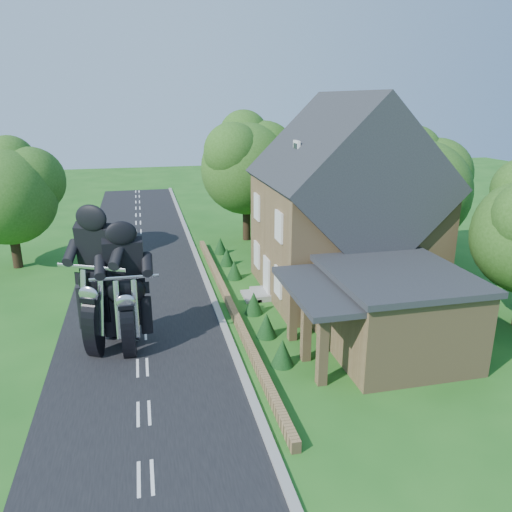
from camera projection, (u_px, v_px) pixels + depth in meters
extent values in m
plane|color=#1E5818|center=(142.00, 368.00, 19.15)|extent=(120.00, 120.00, 0.00)
cube|color=black|center=(142.00, 368.00, 19.14)|extent=(7.00, 80.00, 0.02)
cube|color=gray|center=(236.00, 356.00, 19.92)|extent=(0.30, 80.00, 0.12)
cube|color=#97784D|center=(230.00, 303.00, 24.66)|extent=(0.30, 22.00, 0.40)
cube|color=#97784D|center=(342.00, 236.00, 26.08)|extent=(8.00, 8.00, 6.00)
cube|color=#24262B|center=(345.00, 179.00, 25.17)|extent=(8.48, 8.64, 8.48)
cube|color=#97784D|center=(386.00, 113.00, 24.64)|extent=(0.60, 0.90, 1.60)
cube|color=white|center=(297.00, 150.00, 24.16)|extent=(0.12, 0.80, 0.90)
cube|color=black|center=(295.00, 150.00, 24.15)|extent=(0.04, 0.55, 0.65)
cube|color=white|center=(267.00, 277.00, 25.79)|extent=(0.10, 1.10, 2.10)
cube|color=gray|center=(260.00, 294.00, 25.99)|extent=(0.80, 1.60, 0.30)
cube|color=gray|center=(251.00, 296.00, 25.90)|extent=(0.80, 1.60, 0.15)
cube|color=white|center=(278.00, 282.00, 23.58)|extent=(0.10, 1.10, 1.40)
cube|color=black|center=(278.00, 282.00, 23.58)|extent=(0.04, 0.92, 1.22)
cube|color=white|center=(257.00, 255.00, 27.67)|extent=(0.10, 1.10, 1.40)
cube|color=black|center=(257.00, 255.00, 27.66)|extent=(0.04, 0.92, 1.22)
cube|color=white|center=(279.00, 226.00, 22.77)|extent=(0.10, 1.10, 1.40)
cube|color=black|center=(278.00, 226.00, 22.76)|extent=(0.04, 0.92, 1.22)
cube|color=white|center=(257.00, 207.00, 26.85)|extent=(0.10, 1.10, 1.40)
cube|color=black|center=(257.00, 207.00, 26.85)|extent=(0.04, 0.92, 1.22)
cube|color=#97784D|center=(394.00, 314.00, 20.08)|extent=(5.00, 5.60, 3.20)
cube|color=#24262B|center=(397.00, 274.00, 19.56)|extent=(5.30, 5.94, 0.24)
cube|color=#24262B|center=(322.00, 289.00, 19.00)|extent=(2.60, 5.32, 0.22)
cube|color=#97784D|center=(322.00, 349.00, 17.67)|extent=(0.35, 0.35, 2.80)
cube|color=#97784D|center=(306.00, 327.00, 19.34)|extent=(0.35, 0.35, 2.80)
cube|color=#97784D|center=(293.00, 309.00, 21.01)|extent=(0.35, 0.35, 2.80)
cylinder|color=black|center=(417.00, 244.00, 30.15)|extent=(0.56, 0.56, 3.00)
sphere|color=#254E16|center=(423.00, 192.00, 29.20)|extent=(6.00, 6.00, 6.00)
sphere|color=#254E16|center=(439.00, 174.00, 29.77)|extent=(4.32, 4.32, 4.32)
sphere|color=#254E16|center=(417.00, 174.00, 27.77)|extent=(3.72, 3.72, 3.72)
sphere|color=#254E16|center=(417.00, 154.00, 29.70)|extent=(3.30, 3.30, 3.30)
cylinder|color=black|center=(333.00, 214.00, 36.48)|extent=(0.56, 0.56, 3.60)
sphere|color=#254E16|center=(336.00, 162.00, 35.34)|extent=(7.20, 7.20, 7.20)
sphere|color=#254E16|center=(354.00, 145.00, 36.04)|extent=(5.18, 5.18, 5.18)
sphere|color=#254E16|center=(325.00, 143.00, 33.63)|extent=(4.46, 4.46, 4.46)
sphere|color=#254E16|center=(331.00, 124.00, 35.94)|extent=(3.96, 3.96, 3.96)
cylinder|color=black|center=(250.00, 217.00, 36.15)|extent=(0.56, 0.56, 3.40)
sphere|color=#254E16|center=(250.00, 169.00, 35.10)|extent=(6.40, 6.40, 6.40)
sphere|color=#254E16|center=(268.00, 153.00, 35.72)|extent=(4.61, 4.61, 4.61)
sphere|color=#254E16|center=(237.00, 152.00, 33.58)|extent=(3.97, 3.97, 3.97)
sphere|color=#254E16|center=(247.00, 135.00, 35.64)|extent=(3.52, 3.52, 3.52)
cylinder|color=black|center=(20.00, 245.00, 30.22)|extent=(0.56, 0.56, 2.80)
sphere|color=#254E16|center=(12.00, 197.00, 29.33)|extent=(5.60, 5.60, 5.60)
sphere|color=#254E16|center=(35.00, 181.00, 29.87)|extent=(4.03, 4.03, 4.03)
sphere|color=#254E16|center=(14.00, 161.00, 29.80)|extent=(3.08, 3.08, 3.08)
cone|color=black|center=(282.00, 352.00, 19.19)|extent=(0.90, 0.90, 1.10)
cone|color=black|center=(267.00, 325.00, 21.52)|extent=(0.90, 0.90, 1.10)
cone|color=black|center=(254.00, 303.00, 23.84)|extent=(0.90, 0.90, 1.10)
cone|color=black|center=(234.00, 270.00, 28.48)|extent=(0.90, 0.90, 1.10)
cone|color=black|center=(227.00, 257.00, 30.80)|extent=(0.90, 0.90, 1.10)
cone|color=black|center=(220.00, 246.00, 33.13)|extent=(0.90, 0.90, 1.10)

